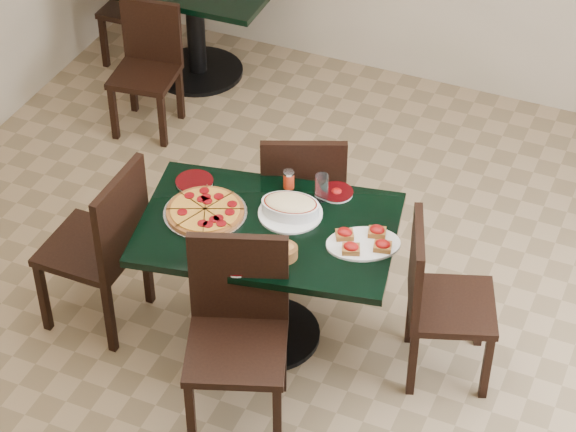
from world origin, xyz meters
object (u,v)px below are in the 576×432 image
at_px(lasagna_casserole, 290,207).
at_px(bread_basket, 276,251).
at_px(main_table, 268,254).
at_px(back_table, 194,6).
at_px(pepperoni_pizza, 205,211).
at_px(bruschetta_platter, 363,241).
at_px(chair_far, 303,194).
at_px(chair_near, 238,323).
at_px(chair_right, 436,295).
at_px(back_chair_near, 148,61).
at_px(back_chair_left, 143,2).
at_px(chair_left, 105,241).

relative_size(lasagna_casserole, bread_basket, 1.29).
relative_size(main_table, back_table, 1.16).
distance_m(pepperoni_pizza, bruschetta_platter, 0.79).
distance_m(main_table, pepperoni_pizza, 0.38).
height_order(lasagna_casserole, bread_basket, same).
bearing_deg(main_table, chair_far, 83.84).
xyz_separation_m(chair_near, bread_basket, (0.07, 0.29, 0.24)).
height_order(back_table, lasagna_casserole, lasagna_casserole).
height_order(back_table, bruschetta_platter, bruschetta_platter).
distance_m(chair_right, bread_basket, 0.82).
height_order(main_table, chair_right, chair_right).
bearing_deg(lasagna_casserole, back_table, 117.46).
bearing_deg(chair_near, main_table, 76.79).
height_order(back_chair_near, pepperoni_pizza, back_chair_near).
bearing_deg(bread_basket, chair_near, -126.72).
bearing_deg(back_chair_left, chair_right, 52.16).
bearing_deg(back_chair_left, chair_left, 23.69).
distance_m(back_chair_near, pepperoni_pizza, 1.97).
bearing_deg(back_chair_left, pepperoni_pizza, 34.68).
height_order(main_table, back_table, same).
xyz_separation_m(chair_right, pepperoni_pizza, (-1.14, -0.16, 0.27)).
xyz_separation_m(pepperoni_pizza, lasagna_casserole, (0.38, 0.16, 0.03)).
bearing_deg(pepperoni_pizza, back_table, 118.51).
bearing_deg(back_table, bread_basket, -56.47).
height_order(bread_basket, bruschetta_platter, bread_basket).
relative_size(back_chair_near, pepperoni_pizza, 2.03).
height_order(chair_far, back_chair_near, chair_far).
bearing_deg(pepperoni_pizza, chair_far, 65.50).
relative_size(main_table, chair_far, 1.44).
height_order(chair_left, pepperoni_pizza, chair_left).
distance_m(chair_near, chair_left, 0.91).
height_order(chair_left, back_chair_near, chair_left).
distance_m(back_chair_left, pepperoni_pizza, 2.72).
xyz_separation_m(chair_near, chair_right, (0.77, 0.60, -0.05)).
distance_m(back_chair_left, lasagna_casserole, 2.84).
height_order(back_chair_near, back_chair_left, back_chair_left).
relative_size(chair_near, back_chair_left, 1.16).
relative_size(chair_far, bread_basket, 3.84).
bearing_deg(chair_far, back_chair_near, -55.71).
bearing_deg(chair_far, bread_basket, 80.22).
xyz_separation_m(chair_left, back_chair_near, (-0.70, 1.71, -0.09)).
bearing_deg(pepperoni_pizza, main_table, 7.11).
distance_m(chair_left, bread_basket, 0.96).
relative_size(back_chair_near, back_chair_left, 0.99).
height_order(chair_far, chair_near, chair_near).
xyz_separation_m(main_table, chair_far, (-0.05, 0.55, -0.04)).
bearing_deg(chair_right, bread_basket, 94.37).
xyz_separation_m(chair_far, chair_near, (0.11, -1.03, 0.02)).
height_order(back_table, chair_right, chair_right).
xyz_separation_m(chair_right, back_chair_left, (-2.73, 2.03, -0.03)).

